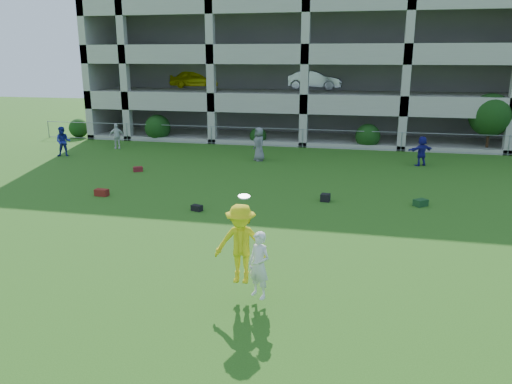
% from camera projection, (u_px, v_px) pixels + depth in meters
% --- Properties ---
extents(ground, '(100.00, 100.00, 0.00)m').
position_uv_depth(ground, '(213.00, 269.00, 13.62)').
color(ground, '#235114').
rests_on(ground, ground).
extents(bystander_a, '(1.01, 0.92, 1.71)m').
position_uv_depth(bystander_a, '(63.00, 142.00, 28.56)').
color(bystander_a, navy).
rests_on(bystander_a, ground).
extents(bystander_b, '(0.99, 0.67, 1.57)m').
position_uv_depth(bystander_b, '(116.00, 136.00, 30.99)').
color(bystander_b, silver).
rests_on(bystander_b, ground).
extents(bystander_c, '(1.01, 1.08, 1.85)m').
position_uv_depth(bystander_c, '(259.00, 144.00, 27.36)').
color(bystander_c, slate).
rests_on(bystander_c, ground).
extents(bystander_d, '(1.48, 1.15, 1.56)m').
position_uv_depth(bystander_d, '(422.00, 151.00, 26.15)').
color(bystander_d, navy).
rests_on(bystander_d, ground).
extents(bag_red_a, '(0.57, 0.34, 0.28)m').
position_uv_depth(bag_red_a, '(102.00, 193.00, 20.65)').
color(bag_red_a, '#581D0F').
rests_on(bag_red_a, ground).
extents(bag_black_b, '(0.46, 0.36, 0.22)m').
position_uv_depth(bag_black_b, '(197.00, 208.00, 18.66)').
color(bag_black_b, black).
rests_on(bag_black_b, ground).
extents(bag_green_c, '(0.61, 0.59, 0.26)m').
position_uv_depth(bag_green_c, '(421.00, 203.00, 19.25)').
color(bag_green_c, '#14381E').
rests_on(bag_green_c, ground).
extents(crate_d, '(0.39, 0.39, 0.30)m').
position_uv_depth(crate_d, '(325.00, 198.00, 19.88)').
color(crate_d, black).
rests_on(crate_d, ground).
extents(bag_red_f, '(0.53, 0.48, 0.24)m').
position_uv_depth(bag_red_f, '(138.00, 169.00, 24.98)').
color(bag_red_f, '#580F1F').
rests_on(bag_red_f, ground).
extents(frisbee_contest, '(1.46, 0.90, 2.44)m').
position_uv_depth(frisbee_contest, '(244.00, 247.00, 11.62)').
color(frisbee_contest, yellow).
rests_on(frisbee_contest, ground).
extents(parking_garage, '(30.00, 14.00, 12.00)m').
position_uv_depth(parking_garage, '(319.00, 50.00, 38.11)').
color(parking_garage, '#9E998C').
rests_on(parking_garage, ground).
extents(fence, '(36.06, 0.06, 1.20)m').
position_uv_depth(fence, '(303.00, 138.00, 31.35)').
color(fence, gray).
rests_on(fence, ground).
extents(shrub_row, '(34.38, 2.52, 3.50)m').
position_uv_depth(shrub_row, '(378.00, 124.00, 30.81)').
color(shrub_row, '#163D11').
rests_on(shrub_row, ground).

